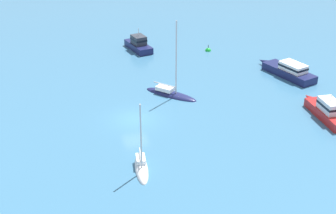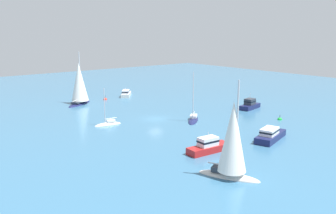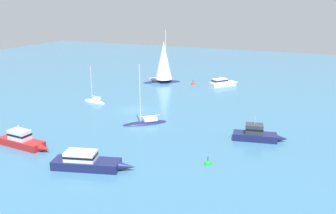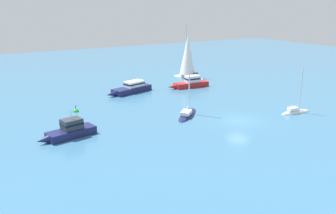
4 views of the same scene
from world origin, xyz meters
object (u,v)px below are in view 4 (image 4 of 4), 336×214
at_px(powerboat, 131,88).
at_px(sailboat, 296,112).
at_px(powerboat_1, 70,131).
at_px(channel_buoy, 76,112).
at_px(sailboat_1, 187,114).
at_px(yacht, 188,58).
at_px(powerboat_2, 190,83).

relative_size(powerboat, sailboat, 1.30).
distance_m(sailboat, powerboat_1, 29.44).
distance_m(sailboat, channel_buoy, 29.78).
height_order(powerboat, sailboat, sailboat).
bearing_deg(powerboat_1, powerboat, -145.12).
xyz_separation_m(powerboat_1, channel_buoy, (-3.38, -9.11, -0.77)).
height_order(powerboat_1, sailboat_1, sailboat_1).
bearing_deg(yacht, sailboat, 153.53).
xyz_separation_m(sailboat, powerboat_1, (28.69, -6.59, 0.66)).
distance_m(powerboat_1, sailboat_1, 15.56).
bearing_deg(powerboat_2, yacht, -116.18).
height_order(powerboat_2, yacht, yacht).
height_order(powerboat_1, yacht, yacht).
bearing_deg(sailboat, powerboat_1, 175.57).
distance_m(powerboat, yacht, 16.06).
bearing_deg(powerboat_1, yacht, -156.21).
height_order(sailboat, channel_buoy, sailboat).
height_order(yacht, channel_buoy, yacht).
xyz_separation_m(sailboat_1, channel_buoy, (12.17, -9.17, -0.15)).
bearing_deg(yacht, sailboat_1, 121.15).
height_order(sailboat, sailboat_1, sailboat_1).
bearing_deg(channel_buoy, sailboat, 148.18).
bearing_deg(channel_buoy, powerboat, -151.59).
xyz_separation_m(powerboat_2, yacht, (-4.23, -7.22, 3.08)).
distance_m(powerboat, powerboat_2, 10.69).
distance_m(sailboat, yacht, 27.44).
relative_size(powerboat_1, yacht, 0.62).
height_order(sailboat_1, yacht, yacht).
distance_m(powerboat, channel_buoy, 12.64).
xyz_separation_m(sailboat_1, powerboat_2, (-9.48, -13.42, 0.61)).
relative_size(yacht, channel_buoy, 8.60).
relative_size(powerboat_2, yacht, 0.71).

